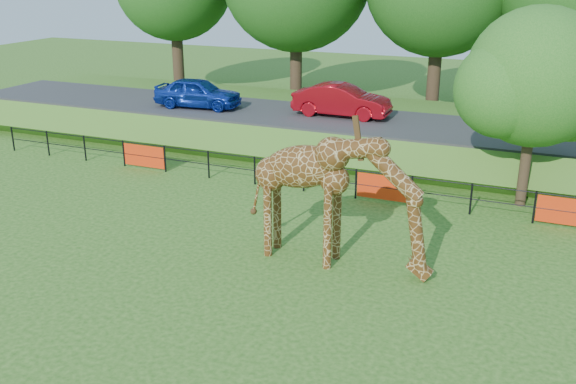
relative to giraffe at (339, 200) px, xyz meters
name	(u,v)px	position (x,y,z in m)	size (l,w,h in m)	color
ground	(192,286)	(-3.08, -2.70, -1.90)	(90.00, 90.00, 0.00)	#255415
giraffe	(339,200)	(0.00, 0.00, 0.00)	(5.33, 0.98, 3.81)	#502D10
perimeter_fence	(304,177)	(-3.08, 5.30, -1.35)	(28.07, 0.10, 1.10)	black
embankment	(362,128)	(-3.08, 12.80, -1.25)	(40.00, 9.00, 1.30)	#255415
road	(353,120)	(-3.08, 11.30, -0.54)	(40.00, 5.00, 0.12)	#303133
car_blue	(198,93)	(-10.68, 10.78, 0.22)	(1.67, 4.15, 1.42)	#1637B4
car_red	(342,100)	(-3.76, 11.68, 0.24)	(1.53, 4.38, 1.44)	#9F0B15
visitor	(309,166)	(-3.21, 6.20, -1.20)	(0.51, 0.34, 1.41)	black
tree_east	(539,83)	(4.51, 6.93, 2.38)	(5.40, 4.71, 6.76)	#312316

